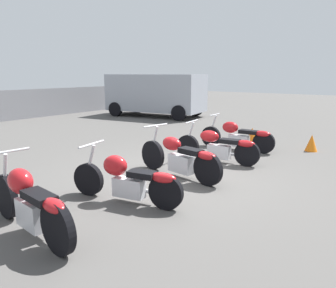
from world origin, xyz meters
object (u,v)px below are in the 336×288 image
Objects in this scene: motorcycle_slot_3 at (218,146)px; motorcycle_slot_4 at (238,136)px; traffic_cone_near at (252,135)px; motorcycle_slot_2 at (180,157)px; traffic_cone_far at (312,143)px; parked_van at (155,93)px; motorcycle_slot_1 at (127,179)px; motorcycle_slot_0 at (30,203)px.

motorcycle_slot_3 is 0.98× the size of motorcycle_slot_4.
motorcycle_slot_4 is at bearing -174.96° from traffic_cone_near.
traffic_cone_far is (4.02, -1.62, -0.19)m from motorcycle_slot_2.
motorcycle_slot_4 is at bearing -133.17° from parked_van.
parked_van reaches higher than motorcycle_slot_1.
motorcycle_slot_2 is at bearing 179.62° from motorcycle_slot_4.
motorcycle_slot_2 reaches higher than traffic_cone_far.
parked_van is at bearing 63.29° from traffic_cone_near.
motorcycle_slot_0 reaches higher than motorcycle_slot_3.
motorcycle_slot_0 reaches higher than traffic_cone_far.
traffic_cone_near is at bearing -8.75° from motorcycle_slot_1.
traffic_cone_far is (1.05, -1.69, -0.17)m from motorcycle_slot_4.
parked_van is 10.76× the size of traffic_cone_far.
motorcycle_slot_3 reaches higher than traffic_cone_near.
traffic_cone_far is at bearing -121.18° from parked_van.
traffic_cone_near is (4.30, 0.19, -0.20)m from motorcycle_slot_2.
traffic_cone_far is (2.53, -1.53, -0.16)m from motorcycle_slot_3.
motorcycle_slot_3 and motorcycle_slot_4 have the same top height.
motorcycle_slot_1 is (1.56, -0.26, -0.05)m from motorcycle_slot_0.
motorcycle_slot_2 reaches higher than traffic_cone_near.
motorcycle_slot_0 is 0.43× the size of parked_van.
traffic_cone_far is at bearing -7.46° from motorcycle_slot_0.
motorcycle_slot_1 is at bearing 179.68° from motorcycle_slot_4.
traffic_cone_far is (-0.27, -1.81, 0.01)m from traffic_cone_near.
parked_van is (10.64, 6.27, 0.70)m from motorcycle_slot_0.
motorcycle_slot_2 is at bearing 170.65° from motorcycle_slot_3.
motorcycle_slot_4 is (2.98, 0.07, -0.02)m from motorcycle_slot_2.
motorcycle_slot_0 is 1.02× the size of motorcycle_slot_3.
traffic_cone_near is at bearing 3.29° from motorcycle_slot_4.
motorcycle_slot_1 is 5.86m from traffic_cone_far.
motorcycle_slot_3 is 2.96m from traffic_cone_far.
motorcycle_slot_3 is (3.11, -0.05, -0.01)m from motorcycle_slot_1.
traffic_cone_near is at bearing -124.89° from parked_van.
traffic_cone_far is (-3.44, -8.10, -0.91)m from parked_van.
traffic_cone_far is at bearing -26.61° from motorcycle_slot_1.
motorcycle_slot_2 is 4.74× the size of traffic_cone_far.
motorcycle_slot_0 is 1.00× the size of motorcycle_slot_4.
parked_van is (9.08, 6.53, 0.75)m from motorcycle_slot_1.
motorcycle_slot_3 is at bearing -11.87° from motorcycle_slot_1.
parked_van is 7.11m from traffic_cone_near.
motorcycle_slot_2 reaches higher than motorcycle_slot_4.
motorcycle_slot_0 is at bearing -174.28° from motorcycle_slot_2.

